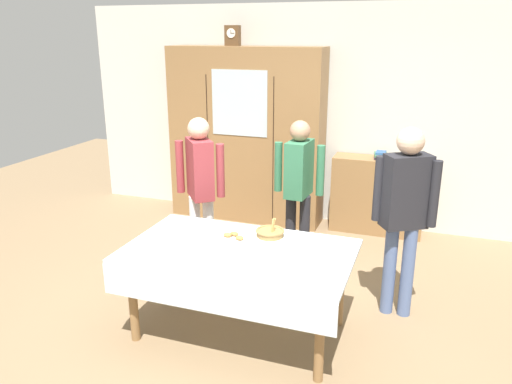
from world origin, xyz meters
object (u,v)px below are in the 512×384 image
at_px(tea_cup_far_right, 314,273).
at_px(tea_cup_near_left, 296,237).
at_px(pastry_plate, 233,238).
at_px(spoon_near_left, 163,248).
at_px(dining_table, 237,262).
at_px(book_stack, 381,155).
at_px(bread_basket, 270,232).
at_px(spoon_front_edge, 235,260).
at_px(spoon_mid_left, 207,265).
at_px(tea_cup_front_edge, 241,269).
at_px(wall_cabinet, 246,136).
at_px(person_behind_table_right, 405,205).
at_px(tea_cup_mid_left, 268,248).
at_px(tea_cup_mid_right, 163,256).
at_px(bookshelf_low, 378,196).
at_px(mantel_clock, 233,36).
at_px(person_near_right_end, 200,180).
at_px(person_by_cabinet, 299,180).

bearing_deg(tea_cup_far_right, tea_cup_near_left, 116.45).
xyz_separation_m(pastry_plate, spoon_near_left, (-0.45, -0.35, -0.01)).
xyz_separation_m(dining_table, book_stack, (0.79, 2.64, 0.32)).
height_order(bread_basket, spoon_front_edge, bread_basket).
distance_m(pastry_plate, spoon_mid_left, 0.51).
xyz_separation_m(tea_cup_front_edge, pastry_plate, (-0.27, 0.53, -0.02)).
bearing_deg(book_stack, wall_cabinet, -178.28).
bearing_deg(person_behind_table_right, book_stack, 101.93).
xyz_separation_m(dining_table, tea_cup_mid_left, (0.23, 0.09, 0.12)).
height_order(tea_cup_mid_right, spoon_front_edge, tea_cup_mid_right).
height_order(bookshelf_low, bread_basket, bookshelf_low).
distance_m(tea_cup_front_edge, spoon_front_edge, 0.20).
xyz_separation_m(mantel_clock, spoon_near_left, (0.50, -2.75, -1.58)).
height_order(tea_cup_mid_left, bread_basket, bread_basket).
relative_size(mantel_clock, tea_cup_front_edge, 1.85).
bearing_deg(tea_cup_near_left, mantel_clock, 122.88).
distance_m(dining_table, book_stack, 2.77).
bearing_deg(person_near_right_end, spoon_front_edge, -54.33).
bearing_deg(bookshelf_low, tea_cup_front_edge, -101.85).
relative_size(tea_cup_near_left, bread_basket, 0.54).
xyz_separation_m(tea_cup_mid_right, person_by_cabinet, (0.57, 1.77, 0.16)).
bearing_deg(mantel_clock, wall_cabinet, 0.22).
relative_size(tea_cup_mid_left, pastry_plate, 0.46).
bearing_deg(book_stack, tea_cup_mid_left, -102.34).
bearing_deg(tea_cup_front_edge, bookshelf_low, 78.15).
distance_m(spoon_mid_left, person_by_cabinet, 1.79).
distance_m(tea_cup_mid_left, spoon_near_left, 0.83).
distance_m(spoon_near_left, person_behind_table_right, 1.99).
bearing_deg(tea_cup_far_right, book_stack, 87.60).
height_order(bookshelf_low, spoon_near_left, bookshelf_low).
height_order(bookshelf_low, tea_cup_mid_left, bookshelf_low).
relative_size(wall_cabinet, tea_cup_front_edge, 16.92).
bearing_deg(spoon_near_left, tea_cup_mid_right, -60.57).
relative_size(person_behind_table_right, person_by_cabinet, 1.08).
xyz_separation_m(tea_cup_front_edge, spoon_front_edge, (-0.11, 0.17, -0.02)).
xyz_separation_m(tea_cup_mid_right, person_behind_table_right, (1.65, 1.09, 0.24)).
distance_m(wall_cabinet, person_behind_table_right, 2.77).
bearing_deg(person_by_cabinet, tea_cup_far_right, -71.38).
bearing_deg(spoon_mid_left, tea_cup_near_left, 53.42).
bearing_deg(spoon_near_left, spoon_front_edge, -0.90).
bearing_deg(tea_cup_near_left, person_by_cabinet, 104.19).
bearing_deg(mantel_clock, tea_cup_mid_right, -78.44).
bearing_deg(tea_cup_mid_right, dining_table, 34.51).
bearing_deg(mantel_clock, person_by_cabinet, -44.29).
bearing_deg(person_by_cabinet, tea_cup_front_edge, -88.12).
bearing_deg(tea_cup_front_edge, wall_cabinet, 109.92).
xyz_separation_m(tea_cup_near_left, spoon_front_edge, (-0.33, -0.52, -0.02)).
bearing_deg(spoon_front_edge, person_behind_table_right, 39.46).
height_order(mantel_clock, bread_basket, mantel_clock).
distance_m(tea_cup_near_left, person_behind_table_right, 0.93).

